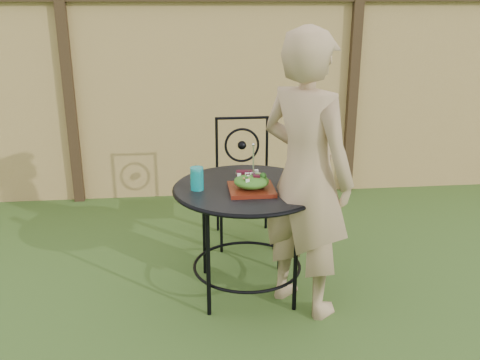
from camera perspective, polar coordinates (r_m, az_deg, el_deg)
The scene contains 9 objects.
ground at distance 3.31m, azimuth -0.01°, elevation -14.63°, with size 60.00×60.00×0.00m, color #264415.
fence at distance 5.02m, azimuth -2.73°, elevation 8.77°, with size 8.00×0.12×1.90m.
patio_table at distance 3.34m, azimuth 0.78°, elevation -2.92°, with size 0.92×0.92×0.72m.
patio_chair at distance 4.15m, azimuth 0.44°, elevation 0.29°, with size 0.46×0.46×0.95m.
diner at distance 3.12m, azimuth 7.05°, elevation 0.46°, with size 0.62×0.41×1.69m, color #A2835C.
salad_plate at distance 3.20m, azimuth 1.23°, elevation -1.00°, with size 0.27×0.27×0.02m, color #4E140B.
salad at distance 3.19m, azimuth 1.23°, elevation -0.12°, with size 0.21×0.21×0.08m, color #235614.
fork at distance 3.15m, azimuth 1.43°, elevation 2.12°, with size 0.01×0.01×0.18m, color silver.
drinking_glass at distance 3.23m, azimuth -4.61°, elevation 0.16°, with size 0.08×0.08×0.14m, color #0D999A.
Camera 1 is at (-0.30, -2.74, 1.82)m, focal length 40.00 mm.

